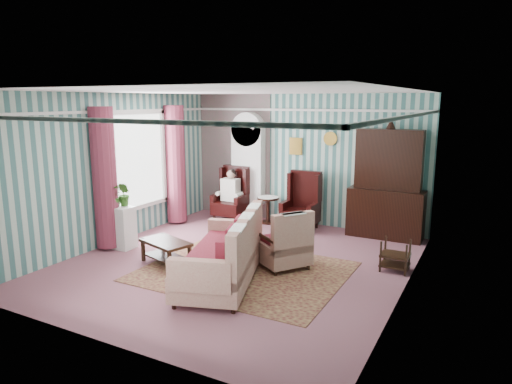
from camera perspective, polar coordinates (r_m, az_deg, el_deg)
The scene contains 17 objects.
floor at distance 7.97m, azimuth -2.33°, elevation -8.85°, with size 6.00×6.00×0.00m, color #7E4950.
room_shell at distance 7.99m, azimuth -5.66°, elevation 5.95°, with size 5.53×6.02×2.91m.
bookcase at distance 10.74m, azimuth -1.00°, elevation 2.62°, with size 0.80×0.28×2.24m, color silver.
dresser_hutch at distance 9.50m, azimuth 16.08°, elevation 1.39°, with size 1.50×0.56×2.36m, color black.
wingback_left at distance 10.62m, azimuth -3.19°, elevation -0.21°, with size 0.76×0.80×1.25m, color black.
wingback_right at distance 9.85m, azimuth 5.57°, elevation -1.16°, with size 0.76×0.80×1.25m, color black.
seated_woman at distance 10.63m, azimuth -3.19°, elevation -0.39°, with size 0.44×0.40×1.18m, color silver, non-canonical shape.
round_side_table at distance 10.40m, azimuth 1.52°, elevation -2.28°, with size 0.50×0.50×0.60m, color black.
nest_table at distance 7.88m, azimuth 17.02°, elevation -7.53°, with size 0.45×0.38×0.54m, color black.
plant_stand at distance 9.03m, azimuth -16.66°, elevation -4.23°, with size 0.55×0.35×0.80m, color white.
rug at distance 7.59m, azimuth -1.49°, elevation -9.88°, with size 3.20×2.60×0.01m, color #4D2119.
sofa at distance 6.98m, azimuth -4.50°, elevation -7.09°, with size 2.19×1.07×1.09m, color beige.
floral_armchair at distance 7.66m, azimuth 3.40°, elevation -6.21°, with size 0.83×0.74×0.88m, color beige.
coffee_table at distance 8.03m, azimuth -11.19°, elevation -7.39°, with size 0.91×0.51×0.41m, color black.
potted_plant_a at distance 8.86m, azimuth -17.42°, elevation -0.47°, with size 0.39×0.34×0.43m, color #1C5920.
potted_plant_b at distance 8.90m, azimuth -16.12°, elevation -0.28°, with size 0.25×0.20×0.45m, color #1B571D.
potted_plant_c at distance 8.97m, azimuth -17.24°, elevation -0.43°, with size 0.22×0.22×0.40m, color #1D4816.
Camera 1 is at (3.77, -6.46, 2.76)m, focal length 32.00 mm.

